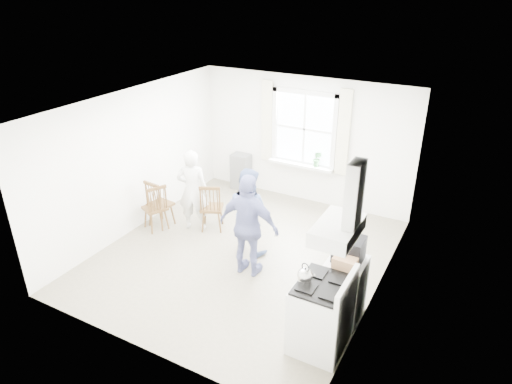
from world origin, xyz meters
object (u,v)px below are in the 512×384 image
at_px(person_mid, 248,211).
at_px(low_cabinet, 345,288).
at_px(windsor_chair_c, 156,203).
at_px(person_right, 249,226).
at_px(gas_stove, 321,315).
at_px(stereo_stack, 349,249).
at_px(windsor_chair_b, 156,199).
at_px(person_left, 193,190).
at_px(windsor_chair_a, 211,203).

bearing_deg(person_mid, low_cabinet, 163.20).
xyz_separation_m(windsor_chair_c, person_right, (2.14, -0.36, 0.28)).
height_order(gas_stove, stereo_stack, stereo_stack).
bearing_deg(low_cabinet, person_mid, 157.31).
relative_size(windsor_chair_c, person_right, 0.55).
distance_m(windsor_chair_b, person_left, 0.73).
height_order(windsor_chair_b, windsor_chair_c, windsor_chair_b).
xyz_separation_m(gas_stove, stereo_stack, (0.07, 0.72, 0.59)).
height_order(windsor_chair_c, person_left, person_left).
distance_m(low_cabinet, person_mid, 2.19).
xyz_separation_m(person_left, person_mid, (1.25, -0.18, -0.02)).
bearing_deg(windsor_chair_c, stereo_stack, -9.00).
xyz_separation_m(windsor_chair_b, person_mid, (1.89, 0.12, 0.18)).
xyz_separation_m(stereo_stack, person_mid, (-2.00, 0.82, -0.31)).
bearing_deg(windsor_chair_a, windsor_chair_b, -160.00).
distance_m(low_cabinet, windsor_chair_a, 3.10).
distance_m(windsor_chair_a, person_mid, 0.95).
xyz_separation_m(gas_stove, person_mid, (-1.93, 1.53, 0.28)).
xyz_separation_m(gas_stove, person_left, (-3.18, 1.72, 0.30)).
distance_m(windsor_chair_c, person_right, 2.19).
distance_m(windsor_chair_a, windsor_chair_c, 1.00).
bearing_deg(windsor_chair_a, windsor_chair_c, -153.04).
relative_size(windsor_chair_a, person_right, 0.56).
bearing_deg(windsor_chair_b, windsor_chair_a, 20.00).
height_order(low_cabinet, windsor_chair_c, windsor_chair_c).
distance_m(low_cabinet, stereo_stack, 0.62).
bearing_deg(person_mid, windsor_chair_c, 12.75).
bearing_deg(windsor_chair_a, person_right, -32.95).
distance_m(gas_stove, low_cabinet, 0.70).
bearing_deg(person_mid, windsor_chair_a, -8.66).
bearing_deg(low_cabinet, person_right, 171.18).
relative_size(windsor_chair_a, person_left, 0.61).
height_order(windsor_chair_a, person_mid, person_mid).
relative_size(windsor_chair_b, person_right, 0.56).
relative_size(windsor_chair_b, windsor_chair_c, 1.02).
bearing_deg(person_right, stereo_stack, 169.98).
relative_size(low_cabinet, stereo_stack, 2.35).
relative_size(low_cabinet, person_right, 0.53).
bearing_deg(person_right, gas_stove, 146.97).
relative_size(gas_stove, low_cabinet, 1.24).
bearing_deg(person_left, low_cabinet, 139.66).
distance_m(windsor_chair_c, person_left, 0.70).
bearing_deg(person_right, windsor_chair_b, -13.38).
xyz_separation_m(low_cabinet, person_left, (-3.25, 1.02, 0.33)).
xyz_separation_m(windsor_chair_a, windsor_chair_c, (-0.89, -0.45, -0.01)).
height_order(person_mid, person_right, person_right).
distance_m(gas_stove, windsor_chair_b, 4.07).
bearing_deg(windsor_chair_b, stereo_stack, -10.14).
bearing_deg(person_right, windsor_chair_a, -34.77).
bearing_deg(person_left, windsor_chair_a, 165.79).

